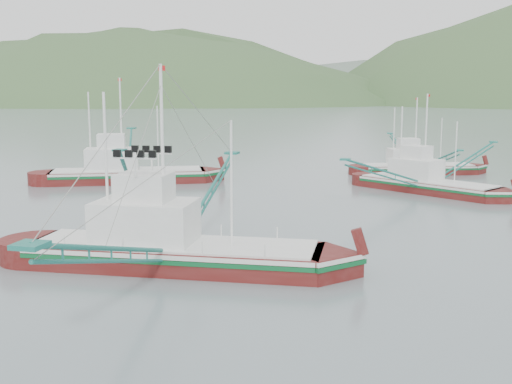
% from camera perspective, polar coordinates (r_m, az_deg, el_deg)
% --- Properties ---
extents(ground, '(1200.00, 1200.00, 0.00)m').
position_cam_1_polar(ground, '(37.47, -2.30, -6.28)').
color(ground, slate).
rests_on(ground, ground).
extents(main_boat, '(16.88, 30.08, 12.18)m').
position_cam_1_polar(main_boat, '(36.38, -7.72, -3.99)').
color(main_boat, '#4E0F0D').
rests_on(main_boat, ground).
extents(bg_boat_left, '(16.63, 28.05, 11.91)m').
position_cam_1_polar(bg_boat_left, '(69.61, -11.46, 2.81)').
color(bg_boat_left, '#4E0F0D').
rests_on(bg_boat_left, ground).
extents(bg_boat_far, '(13.51, 22.97, 9.60)m').
position_cam_1_polar(bg_boat_far, '(77.50, 14.18, 2.96)').
color(bg_boat_far, '#4E0F0D').
rests_on(bg_boat_far, ground).
extents(bg_boat_right, '(17.63, 22.89, 10.20)m').
position_cam_1_polar(bg_boat_right, '(63.92, 15.02, 1.88)').
color(bg_boat_right, '#4E0F0D').
rests_on(bg_boat_right, ground).
extents(headland_left, '(448.00, 308.00, 210.00)m').
position_cam_1_polar(headland_left, '(438.22, -11.45, 7.80)').
color(headland_left, '#38582D').
rests_on(headland_left, ground).
extents(ridge_distant, '(960.00, 400.00, 240.00)m').
position_cam_1_polar(ridge_distant, '(594.96, 16.47, 7.96)').
color(ridge_distant, slate).
rests_on(ridge_distant, ground).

